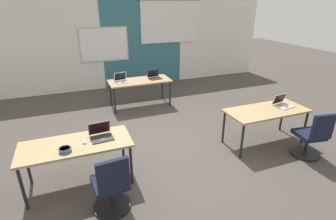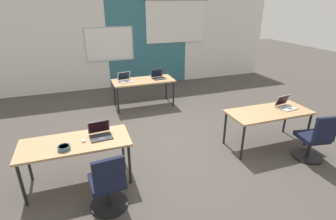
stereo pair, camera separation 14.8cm
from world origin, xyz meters
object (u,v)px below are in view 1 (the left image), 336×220
at_px(laptop_far_left, 122,80).
at_px(chair_near_right_end, 311,139).
at_px(desk_near_left, 76,147).
at_px(desk_near_right, 266,113).
at_px(snack_bowl, 65,149).
at_px(chair_near_left_inner, 112,188).
at_px(laptop_near_right_end, 283,104).
at_px(mouse_near_left_inner, 84,142).
at_px(desk_far_center, 140,82).
at_px(laptop_far_right, 155,77).
at_px(laptop_near_left_inner, 101,135).

relative_size(laptop_far_left, chair_near_right_end, 0.41).
xyz_separation_m(desk_near_left, desk_near_right, (3.50, 0.00, 0.00)).
bearing_deg(desk_near_right, snack_bowl, -177.22).
relative_size(desk_near_left, laptop_far_left, 4.27).
distance_m(chair_near_left_inner, laptop_near_right_end, 3.66).
distance_m(mouse_near_left_inner, snack_bowl, 0.31).
bearing_deg(laptop_near_right_end, chair_near_right_end, -96.89).
bearing_deg(desk_far_center, laptop_far_right, 1.91).
height_order(laptop_near_right_end, snack_bowl, laptop_near_right_end).
height_order(desk_near_left, laptop_near_right_end, laptop_near_right_end).
distance_m(desk_far_center, laptop_far_right, 0.44).
bearing_deg(laptop_far_left, mouse_near_left_inner, -122.15).
relative_size(laptop_far_right, laptop_near_left_inner, 1.03).
relative_size(desk_near_left, mouse_near_left_inner, 15.48).
bearing_deg(snack_bowl, laptop_far_right, 52.22).
bearing_deg(desk_far_center, chair_near_right_end, -58.17).
height_order(desk_near_right, snack_bowl, snack_bowl).
height_order(desk_near_right, chair_near_right_end, chair_near_right_end).
bearing_deg(chair_near_left_inner, laptop_far_left, -109.97).
xyz_separation_m(desk_near_right, laptop_far_left, (-2.22, 2.83, 0.11)).
bearing_deg(desk_near_right, desk_near_left, 180.00).
xyz_separation_m(desk_near_left, mouse_near_left_inner, (0.12, -0.03, 0.08)).
xyz_separation_m(desk_near_right, laptop_near_left_inner, (-3.12, 0.04, 0.11)).
bearing_deg(chair_near_right_end, desk_far_center, -49.12).
relative_size(chair_near_left_inner, laptop_far_left, 2.45).
height_order(desk_near_right, laptop_near_right_end, laptop_near_right_end).
bearing_deg(laptop_far_right, desk_far_center, 174.11).
bearing_deg(desk_far_center, snack_bowl, -122.49).
distance_m(desk_far_center, snack_bowl, 3.53).
relative_size(laptop_near_left_inner, snack_bowl, 1.99).
relative_size(desk_near_right, snack_bowl, 9.01).
xyz_separation_m(mouse_near_left_inner, laptop_far_left, (1.16, 2.86, 0.03)).
xyz_separation_m(laptop_far_right, chair_near_left_inner, (-1.81, -3.57, -0.39)).
xyz_separation_m(laptop_far_right, laptop_near_left_inner, (-1.79, -2.77, -0.00)).
bearing_deg(snack_bowl, laptop_far_left, 64.60).
bearing_deg(laptop_far_right, mouse_near_left_inner, -133.59).
xyz_separation_m(desk_far_center, chair_near_right_end, (2.18, -3.52, -0.28)).
distance_m(chair_near_right_end, snack_bowl, 4.13).
relative_size(laptop_near_left_inner, laptop_far_left, 0.94).
height_order(laptop_far_left, laptop_near_right_end, laptop_far_left).
distance_m(desk_near_right, chair_near_left_inner, 3.24).
height_order(mouse_near_left_inner, snack_bowl, snack_bowl).
xyz_separation_m(desk_near_left, chair_near_left_inner, (0.36, -0.76, -0.28)).
relative_size(laptop_far_right, mouse_near_left_inner, 3.52).
height_order(laptop_far_left, snack_bowl, laptop_far_left).
bearing_deg(mouse_near_left_inner, laptop_near_left_inner, 15.76).
xyz_separation_m(desk_far_center, laptop_far_left, (-0.47, 0.03, 0.11)).
height_order(laptop_near_left_inner, laptop_near_right_end, laptop_near_left_inner).
relative_size(desk_far_center, laptop_far_left, 4.27).
bearing_deg(chair_near_right_end, laptop_near_left_inner, -3.08).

